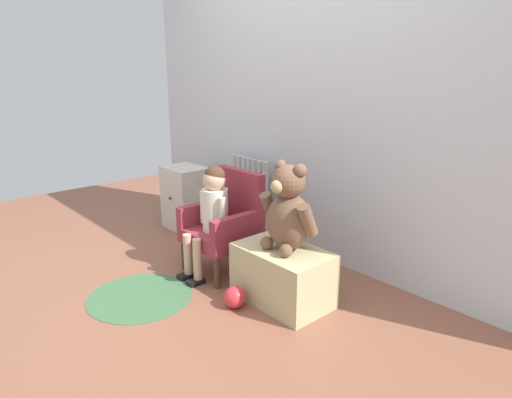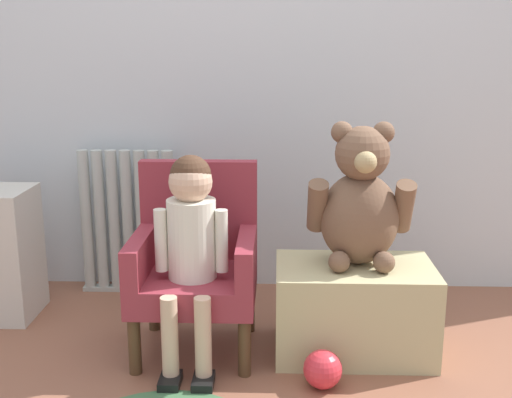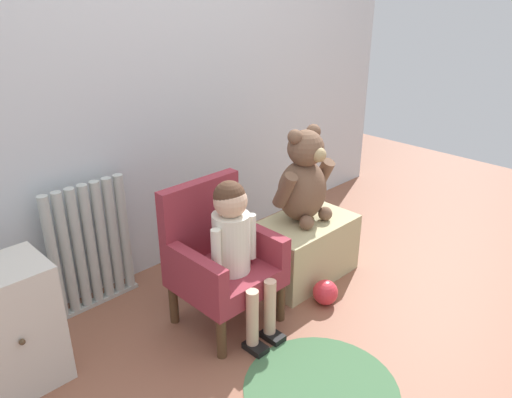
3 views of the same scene
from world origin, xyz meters
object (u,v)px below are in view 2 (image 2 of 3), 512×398
Objects in this scene: toy_ball at (323,369)px; child_figure at (191,230)px; child_armchair at (196,260)px; radiator at (128,223)px; large_teddy_bear at (360,203)px; low_bench at (354,309)px.

child_figure is at bearing 158.10° from toy_ball.
child_armchair is 0.18m from child_figure.
child_figure is (0.37, -0.64, 0.16)m from radiator.
child_figure is at bearing -169.60° from large_teddy_bear.
toy_ball is (-0.14, -0.29, -0.49)m from large_teddy_bear.
low_bench is at bearing 63.99° from toy_ball.
child_armchair is 1.33× the size of large_teddy_bear.
large_teddy_bear is at bearing 64.21° from toy_ball.
radiator is 0.96× the size of child_armchair.
toy_ball is at bearing -115.79° from large_teddy_bear.
child_figure is at bearing -172.02° from low_bench.
low_bench is (0.58, 0.08, -0.32)m from child_figure.
low_bench reaches higher than toy_ball.
large_teddy_bear is (0.01, 0.03, 0.39)m from low_bench.
child_figure is at bearing -59.92° from radiator.
low_bench is 1.10× the size of large_teddy_bear.
radiator is at bearing 150.93° from large_teddy_bear.
child_armchair is at bearing 90.00° from child_figure.
low_bench is 0.39m from large_teddy_bear.
toy_ball is at bearing -116.01° from low_bench.
child_armchair reaches higher than low_bench.
radiator is 0.88× the size of child_figure.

